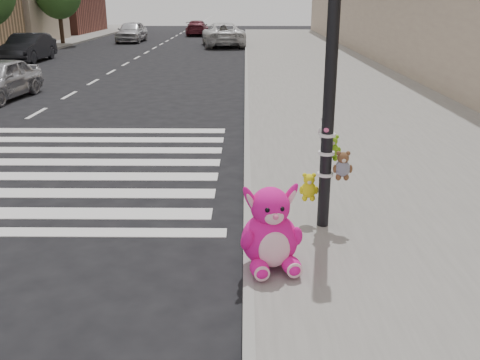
# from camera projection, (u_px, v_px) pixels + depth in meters

# --- Properties ---
(ground) EXTENTS (120.00, 120.00, 0.00)m
(ground) POSITION_uv_depth(u_px,v_px,m) (108.00, 301.00, 5.87)
(ground) COLOR black
(ground) RESTS_ON ground
(sidewalk_near) EXTENTS (7.00, 80.00, 0.14)m
(sidewalk_near) POSITION_uv_depth(u_px,v_px,m) (367.00, 112.00, 15.26)
(sidewalk_near) COLOR slate
(sidewalk_near) RESTS_ON ground
(curb_edge) EXTENTS (0.12, 80.00, 0.15)m
(curb_edge) POSITION_uv_depth(u_px,v_px,m) (247.00, 111.00, 15.30)
(curb_edge) COLOR gray
(curb_edge) RESTS_ON ground
(signal_pole) EXTENTS (0.70, 0.49, 4.00)m
(signal_pole) POSITION_uv_depth(u_px,v_px,m) (329.00, 109.00, 6.99)
(signal_pole) COLOR black
(signal_pole) RESTS_ON sidewalk_near
(pink_bunny) EXTENTS (0.77, 0.86, 1.04)m
(pink_bunny) POSITION_uv_depth(u_px,v_px,m) (270.00, 234.00, 6.21)
(pink_bunny) COLOR #EF1493
(pink_bunny) RESTS_ON sidewalk_near
(red_teddy) EXTENTS (0.13, 0.10, 0.18)m
(red_teddy) POSITION_uv_depth(u_px,v_px,m) (264.00, 203.00, 8.05)
(red_teddy) COLOR #A51010
(red_teddy) RESTS_ON sidewalk_near
(car_dark_far) EXTENTS (1.53, 4.34, 1.43)m
(car_dark_far) POSITION_uv_depth(u_px,v_px,m) (28.00, 48.00, 27.44)
(car_dark_far) COLOR black
(car_dark_far) RESTS_ON ground
(car_white_near) EXTENTS (3.30, 5.92, 1.56)m
(car_white_near) POSITION_uv_depth(u_px,v_px,m) (223.00, 35.00, 36.12)
(car_white_near) COLOR silver
(car_white_near) RESTS_ON ground
(car_maroon_near) EXTENTS (1.84, 4.40, 1.27)m
(car_maroon_near) POSITION_uv_depth(u_px,v_px,m) (197.00, 28.00, 46.70)
(car_maroon_near) COLOR #511721
(car_maroon_near) RESTS_ON ground
(car_silver_deep) EXTENTS (1.85, 4.46, 1.51)m
(car_silver_deep) POSITION_uv_depth(u_px,v_px,m) (132.00, 32.00, 39.62)
(car_silver_deep) COLOR silver
(car_silver_deep) RESTS_ON ground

